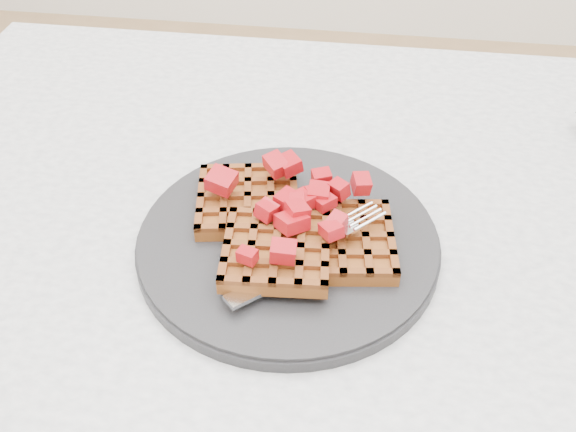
{
  "coord_description": "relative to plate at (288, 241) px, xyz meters",
  "views": [
    {
      "loc": [
        -0.05,
        -0.47,
        1.19
      ],
      "look_at": [
        -0.11,
        -0.03,
        0.79
      ],
      "focal_mm": 40.0,
      "sensor_mm": 36.0,
      "label": 1
    }
  ],
  "objects": [
    {
      "name": "table",
      "position": [
        0.11,
        0.03,
        -0.12
      ],
      "size": [
        1.2,
        0.8,
        0.75
      ],
      "color": "silver",
      "rests_on": "ground"
    },
    {
      "name": "plate",
      "position": [
        0.0,
        0.0,
        0.0
      ],
      "size": [
        0.29,
        0.29,
        0.02
      ],
      "primitive_type": "cylinder",
      "color": "black",
      "rests_on": "table"
    },
    {
      "name": "waffles",
      "position": [
        0.0,
        -0.0,
        0.02
      ],
      "size": [
        0.21,
        0.18,
        0.03
      ],
      "color": "brown",
      "rests_on": "plate"
    },
    {
      "name": "strawberry_pile",
      "position": [
        0.0,
        -0.0,
        0.05
      ],
      "size": [
        0.15,
        0.15,
        0.02
      ],
      "primitive_type": null,
      "color": "maroon",
      "rests_on": "waffles"
    },
    {
      "name": "fork",
      "position": [
        0.03,
        -0.03,
        0.02
      ],
      "size": [
        0.14,
        0.14,
        0.02
      ],
      "primitive_type": null,
      "rotation": [
        0.0,
        0.0,
        -0.78
      ],
      "color": "silver",
      "rests_on": "plate"
    }
  ]
}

